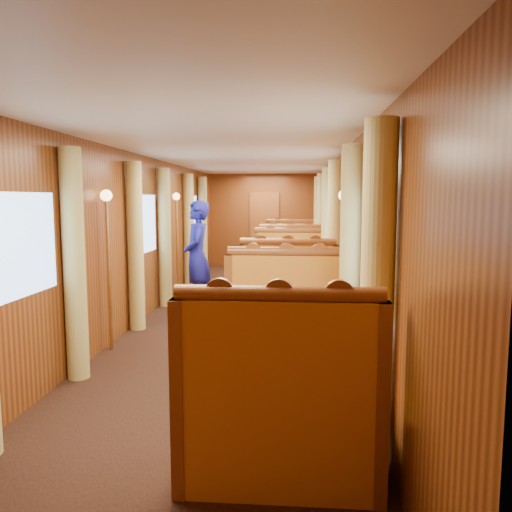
# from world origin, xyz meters

# --- Properties ---
(floor) EXTENTS (3.00, 12.00, 0.01)m
(floor) POSITION_xyz_m (0.00, 0.00, 0.00)
(floor) COLOR black
(floor) RESTS_ON ground
(ceiling) EXTENTS (3.00, 12.00, 0.01)m
(ceiling) POSITION_xyz_m (0.00, 0.00, 2.50)
(ceiling) COLOR silver
(ceiling) RESTS_ON wall_left
(wall_far) EXTENTS (3.00, 0.01, 2.50)m
(wall_far) POSITION_xyz_m (0.00, 6.00, 1.25)
(wall_far) COLOR brown
(wall_far) RESTS_ON floor
(wall_near) EXTENTS (3.00, 0.01, 2.50)m
(wall_near) POSITION_xyz_m (0.00, -6.00, 1.25)
(wall_near) COLOR brown
(wall_near) RESTS_ON floor
(wall_left) EXTENTS (0.01, 12.00, 2.50)m
(wall_left) POSITION_xyz_m (-1.50, 0.00, 1.25)
(wall_left) COLOR brown
(wall_left) RESTS_ON floor
(wall_right) EXTENTS (0.01, 12.00, 2.50)m
(wall_right) POSITION_xyz_m (1.50, 0.00, 1.25)
(wall_right) COLOR brown
(wall_right) RESTS_ON floor
(doorway_far) EXTENTS (0.80, 0.04, 2.00)m
(doorway_far) POSITION_xyz_m (0.00, 5.97, 1.00)
(doorway_far) COLOR brown
(doorway_far) RESTS_ON floor
(table_near) EXTENTS (1.05, 0.72, 0.75)m
(table_near) POSITION_xyz_m (0.75, -3.50, 0.38)
(table_near) COLOR white
(table_near) RESTS_ON floor
(banquette_near_fwd) EXTENTS (1.30, 0.55, 1.34)m
(banquette_near_fwd) POSITION_xyz_m (0.75, -4.51, 0.42)
(banquette_near_fwd) COLOR #A64512
(banquette_near_fwd) RESTS_ON floor
(banquette_near_aft) EXTENTS (1.30, 0.55, 1.34)m
(banquette_near_aft) POSITION_xyz_m (0.75, -2.49, 0.42)
(banquette_near_aft) COLOR #A64512
(banquette_near_aft) RESTS_ON floor
(table_mid) EXTENTS (1.05, 0.72, 0.75)m
(table_mid) POSITION_xyz_m (0.75, 0.00, 0.38)
(table_mid) COLOR white
(table_mid) RESTS_ON floor
(banquette_mid_fwd) EXTENTS (1.30, 0.55, 1.34)m
(banquette_mid_fwd) POSITION_xyz_m (0.75, -1.01, 0.42)
(banquette_mid_fwd) COLOR #A64512
(banquette_mid_fwd) RESTS_ON floor
(banquette_mid_aft) EXTENTS (1.30, 0.55, 1.34)m
(banquette_mid_aft) POSITION_xyz_m (0.75, 1.01, 0.42)
(banquette_mid_aft) COLOR #A64512
(banquette_mid_aft) RESTS_ON floor
(table_far) EXTENTS (1.05, 0.72, 0.75)m
(table_far) POSITION_xyz_m (0.75, 3.50, 0.38)
(table_far) COLOR white
(table_far) RESTS_ON floor
(banquette_far_fwd) EXTENTS (1.30, 0.55, 1.34)m
(banquette_far_fwd) POSITION_xyz_m (0.75, 2.49, 0.42)
(banquette_far_fwd) COLOR #A64512
(banquette_far_fwd) RESTS_ON floor
(banquette_far_aft) EXTENTS (1.30, 0.55, 1.34)m
(banquette_far_aft) POSITION_xyz_m (0.75, 4.51, 0.42)
(banquette_far_aft) COLOR #A64512
(banquette_far_aft) RESTS_ON floor
(tea_tray) EXTENTS (0.38, 0.32, 0.01)m
(tea_tray) POSITION_xyz_m (0.65, -3.51, 0.76)
(tea_tray) COLOR silver
(tea_tray) RESTS_ON table_near
(teapot_left) EXTENTS (0.21, 0.17, 0.15)m
(teapot_left) POSITION_xyz_m (0.60, -3.59, 0.82)
(teapot_left) COLOR silver
(teapot_left) RESTS_ON tea_tray
(teapot_right) EXTENTS (0.16, 0.13, 0.13)m
(teapot_right) POSITION_xyz_m (0.74, -3.59, 0.81)
(teapot_right) COLOR silver
(teapot_right) RESTS_ON tea_tray
(teapot_back) EXTENTS (0.16, 0.13, 0.12)m
(teapot_back) POSITION_xyz_m (0.67, -3.41, 0.81)
(teapot_back) COLOR silver
(teapot_back) RESTS_ON tea_tray
(fruit_plate) EXTENTS (0.22, 0.22, 0.05)m
(fruit_plate) POSITION_xyz_m (1.07, -3.64, 0.77)
(fruit_plate) COLOR white
(fruit_plate) RESTS_ON table_near
(cup_inboard) EXTENTS (0.08, 0.08, 0.26)m
(cup_inboard) POSITION_xyz_m (0.36, -3.36, 0.86)
(cup_inboard) COLOR white
(cup_inboard) RESTS_ON table_near
(cup_outboard) EXTENTS (0.08, 0.08, 0.26)m
(cup_outboard) POSITION_xyz_m (0.44, -3.24, 0.86)
(cup_outboard) COLOR white
(cup_outboard) RESTS_ON table_near
(rose_vase_mid) EXTENTS (0.06, 0.06, 0.36)m
(rose_vase_mid) POSITION_xyz_m (0.73, -0.03, 0.93)
(rose_vase_mid) COLOR silver
(rose_vase_mid) RESTS_ON table_mid
(rose_vase_far) EXTENTS (0.06, 0.06, 0.36)m
(rose_vase_far) POSITION_xyz_m (0.76, 3.49, 0.93)
(rose_vase_far) COLOR silver
(rose_vase_far) RESTS_ON table_far
(window_left_near) EXTENTS (0.01, 1.20, 0.90)m
(window_left_near) POSITION_xyz_m (-1.49, -3.50, 1.45)
(window_left_near) COLOR #81ADE3
(window_left_near) RESTS_ON wall_left
(curtain_left_near_b) EXTENTS (0.22, 0.22, 2.35)m
(curtain_left_near_b) POSITION_xyz_m (-1.38, -2.72, 1.18)
(curtain_left_near_b) COLOR tan
(curtain_left_near_b) RESTS_ON floor
(window_right_near) EXTENTS (0.01, 1.20, 0.90)m
(window_right_near) POSITION_xyz_m (1.49, -3.50, 1.45)
(window_right_near) COLOR #81ADE3
(window_right_near) RESTS_ON wall_right
(curtain_right_near_a) EXTENTS (0.22, 0.22, 2.35)m
(curtain_right_near_a) POSITION_xyz_m (1.38, -4.28, 1.18)
(curtain_right_near_a) COLOR tan
(curtain_right_near_a) RESTS_ON floor
(curtain_right_near_b) EXTENTS (0.22, 0.22, 2.35)m
(curtain_right_near_b) POSITION_xyz_m (1.38, -2.72, 1.18)
(curtain_right_near_b) COLOR tan
(curtain_right_near_b) RESTS_ON floor
(window_left_mid) EXTENTS (0.01, 1.20, 0.90)m
(window_left_mid) POSITION_xyz_m (-1.49, 0.00, 1.45)
(window_left_mid) COLOR #81ADE3
(window_left_mid) RESTS_ON wall_left
(curtain_left_mid_a) EXTENTS (0.22, 0.22, 2.35)m
(curtain_left_mid_a) POSITION_xyz_m (-1.38, -0.78, 1.18)
(curtain_left_mid_a) COLOR tan
(curtain_left_mid_a) RESTS_ON floor
(curtain_left_mid_b) EXTENTS (0.22, 0.22, 2.35)m
(curtain_left_mid_b) POSITION_xyz_m (-1.38, 0.78, 1.18)
(curtain_left_mid_b) COLOR tan
(curtain_left_mid_b) RESTS_ON floor
(window_right_mid) EXTENTS (0.01, 1.20, 0.90)m
(window_right_mid) POSITION_xyz_m (1.49, 0.00, 1.45)
(window_right_mid) COLOR #81ADE3
(window_right_mid) RESTS_ON wall_right
(curtain_right_mid_a) EXTENTS (0.22, 0.22, 2.35)m
(curtain_right_mid_a) POSITION_xyz_m (1.38, -0.78, 1.18)
(curtain_right_mid_a) COLOR tan
(curtain_right_mid_a) RESTS_ON floor
(curtain_right_mid_b) EXTENTS (0.22, 0.22, 2.35)m
(curtain_right_mid_b) POSITION_xyz_m (1.38, 0.78, 1.18)
(curtain_right_mid_b) COLOR tan
(curtain_right_mid_b) RESTS_ON floor
(window_left_far) EXTENTS (0.01, 1.20, 0.90)m
(window_left_far) POSITION_xyz_m (-1.49, 3.50, 1.45)
(window_left_far) COLOR #81ADE3
(window_left_far) RESTS_ON wall_left
(curtain_left_far_a) EXTENTS (0.22, 0.22, 2.35)m
(curtain_left_far_a) POSITION_xyz_m (-1.38, 2.72, 1.18)
(curtain_left_far_a) COLOR tan
(curtain_left_far_a) RESTS_ON floor
(curtain_left_far_b) EXTENTS (0.22, 0.22, 2.35)m
(curtain_left_far_b) POSITION_xyz_m (-1.38, 4.28, 1.18)
(curtain_left_far_b) COLOR tan
(curtain_left_far_b) RESTS_ON floor
(window_right_far) EXTENTS (0.01, 1.20, 0.90)m
(window_right_far) POSITION_xyz_m (1.49, 3.50, 1.45)
(window_right_far) COLOR #81ADE3
(window_right_far) RESTS_ON wall_right
(curtain_right_far_a) EXTENTS (0.22, 0.22, 2.35)m
(curtain_right_far_a) POSITION_xyz_m (1.38, 2.72, 1.18)
(curtain_right_far_a) COLOR tan
(curtain_right_far_a) RESTS_ON floor
(curtain_right_far_b) EXTENTS (0.22, 0.22, 2.35)m
(curtain_right_far_b) POSITION_xyz_m (1.38, 4.28, 1.18)
(curtain_right_far_b) COLOR tan
(curtain_right_far_b) RESTS_ON floor
(sconce_left_fore) EXTENTS (0.14, 0.14, 1.95)m
(sconce_left_fore) POSITION_xyz_m (-1.40, -1.75, 1.38)
(sconce_left_fore) COLOR #BF8C3F
(sconce_left_fore) RESTS_ON floor
(sconce_right_fore) EXTENTS (0.14, 0.14, 1.95)m
(sconce_right_fore) POSITION_xyz_m (1.40, -1.75, 1.38)
(sconce_right_fore) COLOR #BF8C3F
(sconce_right_fore) RESTS_ON floor
(sconce_left_aft) EXTENTS (0.14, 0.14, 1.95)m
(sconce_left_aft) POSITION_xyz_m (-1.40, 1.75, 1.38)
(sconce_left_aft) COLOR #BF8C3F
(sconce_left_aft) RESTS_ON floor
(sconce_right_aft) EXTENTS (0.14, 0.14, 1.95)m
(sconce_right_aft) POSITION_xyz_m (1.40, 1.75, 1.38)
(sconce_right_aft) COLOR #BF8C3F
(sconce_right_aft) RESTS_ON floor
(steward) EXTENTS (0.56, 0.73, 1.81)m
(steward) POSITION_xyz_m (-0.75, 0.42, 0.90)
(steward) COLOR navy
(steward) RESTS_ON floor
(passenger) EXTENTS (0.40, 0.44, 0.76)m
(passenger) POSITION_xyz_m (0.75, 0.81, 0.74)
(passenger) COLOR beige
(passenger) RESTS_ON banquette_mid_aft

